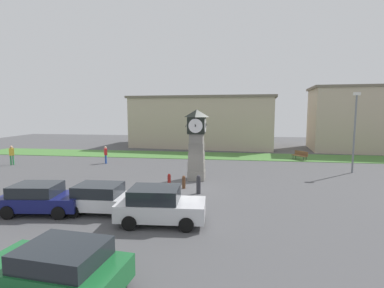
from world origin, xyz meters
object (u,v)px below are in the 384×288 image
at_px(car_navy_sedan, 41,198).
at_px(bench, 300,155).
at_px(street_lamp_near_road, 355,127).
at_px(clock_tower, 197,144).
at_px(pedestrian_by_cars, 12,154).
at_px(car_by_building, 160,205).
at_px(car_far_lot, 57,269).
at_px(bollard_far_row, 199,184).
at_px(bollard_near_tower, 169,180).
at_px(pedestrian_crossing_lot, 106,154).
at_px(bollard_mid_row, 184,182).
at_px(car_near_tower, 103,198).

relative_size(car_navy_sedan, bench, 2.59).
distance_m(car_navy_sedan, street_lamp_near_road, 22.67).
distance_m(clock_tower, pedestrian_by_cars, 17.92).
relative_size(car_by_building, car_far_lot, 0.99).
relative_size(clock_tower, bollard_far_row, 4.41).
height_order(bollard_near_tower, pedestrian_crossing_lot, pedestrian_crossing_lot).
distance_m(bollard_far_row, pedestrian_crossing_lot, 13.31).
distance_m(bollard_mid_row, car_far_lot, 11.61).
distance_m(clock_tower, street_lamp_near_road, 12.89).
bearing_deg(clock_tower, bench, 46.63).
xyz_separation_m(car_near_tower, pedestrian_crossing_lot, (-5.60, 12.83, 0.20)).
bearing_deg(clock_tower, street_lamp_near_road, 18.74).
distance_m(bench, pedestrian_crossing_lot, 19.18).
distance_m(bollard_mid_row, car_by_building, 5.99).
distance_m(clock_tower, bollard_mid_row, 3.43).
relative_size(bollard_near_tower, car_navy_sedan, 0.20).
height_order(car_near_tower, pedestrian_by_cars, pedestrian_by_cars).
distance_m(clock_tower, car_far_lot, 14.35).
relative_size(car_far_lot, pedestrian_by_cars, 2.28).
bearing_deg(bollard_mid_row, car_by_building, -90.79).
bearing_deg(bollard_near_tower, car_navy_sedan, -130.71).
distance_m(car_far_lot, pedestrian_by_cars, 23.26).
xyz_separation_m(bollard_near_tower, car_near_tower, (-2.14, -5.49, 0.30)).
relative_size(bollard_near_tower, bollard_mid_row, 0.98).
relative_size(car_by_building, pedestrian_crossing_lot, 2.47).
bearing_deg(car_near_tower, car_by_building, -17.25).
bearing_deg(bollard_far_row, pedestrian_by_cars, 159.06).
height_order(bollard_far_row, car_navy_sedan, car_navy_sedan).
relative_size(clock_tower, bollard_mid_row, 5.95).
xyz_separation_m(bollard_near_tower, car_by_building, (0.99, -6.46, 0.40)).
relative_size(car_navy_sedan, car_near_tower, 1.03).
bearing_deg(street_lamp_near_road, bench, 116.62).
distance_m(car_navy_sedan, car_by_building, 6.16).
bearing_deg(clock_tower, pedestrian_crossing_lot, 150.60).
xyz_separation_m(bollard_mid_row, pedestrian_crossing_lot, (-8.82, 7.83, 0.50)).
bearing_deg(bollard_far_row, clock_tower, 99.14).
height_order(car_by_building, pedestrian_by_cars, pedestrian_by_cars).
bearing_deg(bollard_near_tower, bollard_mid_row, -24.41).
bearing_deg(car_near_tower, bollard_mid_row, 57.28).
height_order(car_near_tower, car_far_lot, car_far_lot).
relative_size(pedestrian_by_cars, street_lamp_near_road, 0.28).
height_order(pedestrian_by_cars, street_lamp_near_road, street_lamp_near_road).
distance_m(bollard_near_tower, bollard_far_row, 2.66).
bearing_deg(car_navy_sedan, bollard_mid_row, 41.46).
bearing_deg(bollard_mid_row, car_far_lot, -97.79).
xyz_separation_m(clock_tower, bollard_mid_row, (-0.50, -2.58, -2.21)).
bearing_deg(car_far_lot, car_by_building, 74.90).
height_order(bench, pedestrian_crossing_lot, pedestrian_crossing_lot).
bearing_deg(bollard_mid_row, clock_tower, 78.94).
relative_size(clock_tower, pedestrian_by_cars, 2.85).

